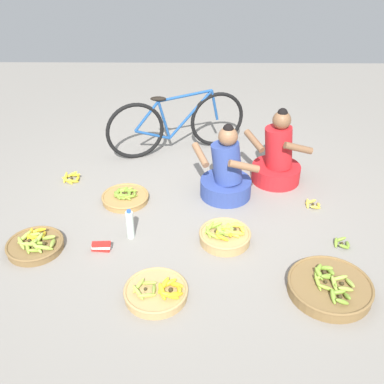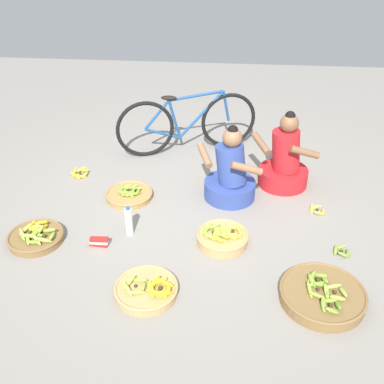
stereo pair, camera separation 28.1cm
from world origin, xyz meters
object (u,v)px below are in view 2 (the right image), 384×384
at_px(water_bottle, 129,221).
at_px(packet_carton_stack, 99,242).
at_px(banana_basket_near_bicycle, 36,237).
at_px(loose_bananas_back_right, 317,210).
at_px(loose_bananas_back_center, 342,251).
at_px(loose_bananas_mid_right, 80,173).
at_px(banana_basket_front_left, 129,194).
at_px(bicycle_leaning, 187,124).
at_px(vendor_woman_behind, 284,162).
at_px(banana_basket_back_left, 322,295).
at_px(banana_basket_front_center, 223,237).
at_px(banana_basket_near_vendor, 147,289).
at_px(vendor_woman_front, 230,175).

height_order(water_bottle, packet_carton_stack, water_bottle).
bearing_deg(banana_basket_near_bicycle, loose_bananas_back_right, 15.17).
height_order(loose_bananas_back_center, loose_bananas_mid_right, loose_bananas_mid_right).
relative_size(banana_basket_front_left, loose_bananas_mid_right, 2.21).
distance_m(bicycle_leaning, loose_bananas_mid_right, 1.37).
distance_m(banana_basket_front_left, loose_bananas_back_right, 1.88).
bearing_deg(loose_bananas_back_center, packet_carton_stack, -177.51).
xyz_separation_m(vendor_woman_behind, packet_carton_stack, (-1.68, -1.21, -0.22)).
bearing_deg(loose_bananas_back_center, loose_bananas_back_right, 101.03).
height_order(banana_basket_back_left, loose_bananas_back_right, banana_basket_back_left).
distance_m(banana_basket_front_center, loose_bananas_mid_right, 1.93).
height_order(vendor_woman_behind, loose_bananas_mid_right, vendor_woman_behind).
distance_m(bicycle_leaning, banana_basket_front_left, 1.25).
xyz_separation_m(banana_basket_near_bicycle, loose_bananas_mid_right, (0.03, 1.17, -0.02)).
bearing_deg(loose_bananas_back_right, banana_basket_near_bicycle, -164.83).
xyz_separation_m(bicycle_leaning, banana_basket_front_center, (0.49, -1.75, -0.29)).
height_order(vendor_woman_behind, loose_bananas_back_right, vendor_woman_behind).
xyz_separation_m(banana_basket_front_left, loose_bananas_back_center, (2.00, -0.70, -0.02)).
height_order(banana_basket_near_bicycle, loose_bananas_back_center, banana_basket_near_bicycle).
height_order(vendor_woman_behind, banana_basket_near_bicycle, vendor_woman_behind).
bearing_deg(loose_bananas_mid_right, loose_bananas_back_right, -10.78).
distance_m(banana_basket_front_center, banana_basket_near_vendor, 0.88).
xyz_separation_m(banana_basket_front_left, water_bottle, (0.13, -0.59, 0.10)).
bearing_deg(loose_bananas_back_center, vendor_woman_behind, 110.75).
bearing_deg(loose_bananas_mid_right, banana_basket_near_vendor, -58.31).
xyz_separation_m(banana_basket_near_vendor, water_bottle, (-0.29, 0.73, 0.09)).
relative_size(bicycle_leaning, banana_basket_back_left, 2.49).
xyz_separation_m(vendor_woman_front, banana_basket_front_left, (-1.02, -0.12, -0.21)).
bearing_deg(banana_basket_back_left, loose_bananas_mid_right, 145.13).
bearing_deg(bicycle_leaning, banana_basket_front_left, -113.70).
bearing_deg(loose_bananas_back_center, banana_basket_front_left, 160.84).
bearing_deg(vendor_woman_front, loose_bananas_back_right, -12.88).
bearing_deg(bicycle_leaning, loose_bananas_mid_right, -147.88).
height_order(vendor_woman_front, banana_basket_front_left, vendor_woman_front).
bearing_deg(loose_bananas_mid_right, banana_basket_front_center, -32.79).
relative_size(banana_basket_near_vendor, water_bottle, 1.68).
distance_m(vendor_woman_front, loose_bananas_back_right, 0.92).
relative_size(vendor_woman_front, water_bottle, 2.71).
relative_size(banana_basket_front_left, loose_bananas_back_center, 3.17).
relative_size(banana_basket_near_vendor, loose_bananas_back_right, 3.07).
relative_size(bicycle_leaning, packet_carton_stack, 9.29).
bearing_deg(vendor_woman_front, packet_carton_stack, -141.06).
distance_m(vendor_woman_behind, loose_bananas_mid_right, 2.23).
bearing_deg(vendor_woman_front, banana_basket_near_vendor, -112.45).
xyz_separation_m(vendor_woman_behind, banana_basket_front_center, (-0.60, -1.07, -0.20)).
bearing_deg(loose_bananas_back_center, vendor_woman_front, 140.47).
bearing_deg(banana_basket_back_left, bicycle_leaning, 117.97).
bearing_deg(loose_bananas_back_right, banana_basket_back_left, -96.46).
bearing_deg(water_bottle, packet_carton_stack, -139.89).
bearing_deg(water_bottle, loose_bananas_mid_right, 127.93).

